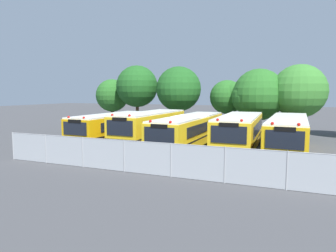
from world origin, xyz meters
The scene contains 14 objects.
ground_plane centered at (0.00, 0.00, 0.00)m, with size 160.00×160.00×0.00m, color #424244.
school_bus_0 centered at (-7.08, -0.14, 1.35)m, with size 2.77×9.57×2.56m.
school_bus_1 centered at (-3.62, 0.17, 1.46)m, with size 2.79×9.39×2.79m.
school_bus_2 centered at (-0.12, -0.11, 1.37)m, with size 2.66×11.39×2.59m.
school_bus_3 centered at (3.62, 0.13, 1.43)m, with size 2.80×9.69×2.72m.
school_bus_4 centered at (6.92, 0.09, 1.41)m, with size 2.69×10.94×2.68m.
tree_0 centered at (-13.43, 9.94, 3.95)m, with size 3.99×3.99×5.90m.
tree_1 centered at (-9.37, 8.94, 4.97)m, with size 4.78×4.78×7.36m.
tree_2 centered at (-4.23, 8.83, 4.70)m, with size 4.84×4.84×7.06m.
tree_3 centered at (0.94, 9.62, 3.86)m, with size 3.70×3.55×5.57m.
tree_4 centered at (3.89, 8.44, 3.98)m, with size 5.08×5.02×6.56m.
tree_5 centered at (7.73, 8.58, 4.45)m, with size 4.98×4.98×6.87m.
chainlink_fence centered at (0.22, -8.26, 0.90)m, with size 18.97×0.07×1.74m.
traffic_cone centered at (-0.63, -7.08, 0.23)m, with size 0.34×0.34×0.45m, color #EA5914.
Camera 1 is at (7.00, -21.96, 4.21)m, focal length 32.12 mm.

